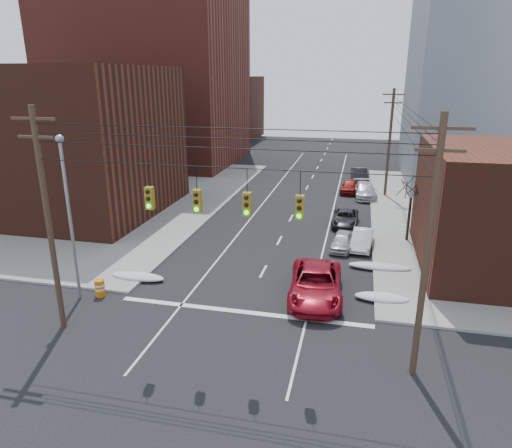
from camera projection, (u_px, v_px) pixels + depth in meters
The scene contains 27 objects.
ground at pixel (202, 388), 18.70m from camera, with size 160.00×160.00×0.00m, color black.
sidewalk_nw at pixel (49, 193), 49.42m from camera, with size 40.00×40.00×0.15m, color gray.
building_brick_tall at pixel (150, 54), 63.60m from camera, with size 24.00×20.00×30.00m, color maroon.
building_brick_near at pixel (52, 141), 41.73m from camera, with size 20.00×16.00×13.00m, color #4C2216.
building_brick_far at pixel (201, 108), 90.91m from camera, with size 22.00×18.00×12.00m, color #4C2216.
building_glass at pixel (479, 83), 75.03m from camera, with size 20.00×18.00×22.00m, color gray.
utility_pole_left at pixel (48, 219), 21.48m from camera, with size 2.20×0.28×11.00m.
utility_pole_right at pixel (428, 248), 17.87m from camera, with size 2.20×0.28×11.00m.
utility_pole_far at pixel (390, 141), 46.59m from camera, with size 2.20×0.28×11.00m.
traffic_signals at pixel (222, 201), 19.20m from camera, with size 17.00×0.42×2.02m.
street_light at pixel (68, 205), 24.55m from camera, with size 0.44×0.44×9.32m.
bare_tree at pixel (409, 213), 34.47m from camera, with size 2.09×2.20×4.93m.
snow_nw at pixel (138, 277), 28.54m from camera, with size 3.50×1.08×0.42m, color silver.
snow_ne at pixel (381, 297), 25.86m from camera, with size 3.00×1.08×0.42m, color silver.
snow_east_far at pixel (379, 267), 30.03m from camera, with size 4.00×1.08×0.42m, color silver.
red_pickup at pixel (316, 284), 26.00m from camera, with size 2.93×6.35×1.77m, color maroon.
parked_car_a at pixel (342, 241), 33.47m from camera, with size 1.48×3.67×1.25m, color #B4B4B9.
parked_car_b at pixel (362, 239), 33.70m from camera, with size 1.41×4.03×1.33m, color white.
parked_car_c at pixel (345, 218), 38.77m from camera, with size 2.12×4.60×1.28m, color black.
parked_car_d at pixel (365, 190), 47.60m from camera, with size 2.14×5.27×1.53m, color #B3B3B8.
parked_car_e at pixel (350, 186), 49.64m from camera, with size 1.72×4.27×1.45m, color maroon.
parked_car_f at pixel (359, 175), 54.84m from camera, with size 1.66×4.76×1.57m, color black.
lot_car_a at pixel (144, 195), 44.94m from camera, with size 1.67×4.80×1.58m, color silver.
lot_car_b at pixel (162, 183), 50.44m from camera, with size 2.17×4.70×1.31m, color #AAABAF.
lot_car_c at pixel (89, 214), 39.20m from camera, with size 1.91×4.70×1.36m, color black.
lot_car_d at pixel (109, 193), 46.28m from camera, with size 1.63×4.06×1.38m, color silver.
construction_barrel at pixel (100, 288), 26.36m from camera, with size 0.70×0.70×1.00m.
Camera 1 is at (5.65, -14.79, 12.22)m, focal length 32.00 mm.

